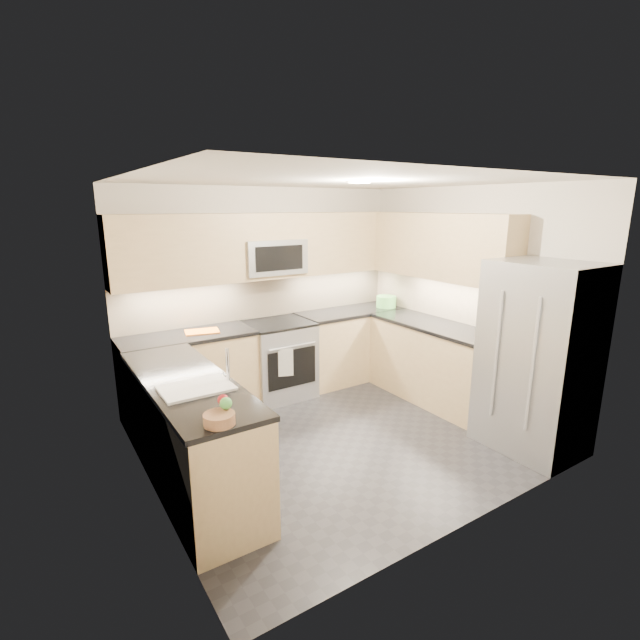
{
  "coord_description": "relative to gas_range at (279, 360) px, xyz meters",
  "views": [
    {
      "loc": [
        -2.48,
        -3.49,
        2.28
      ],
      "look_at": [
        0.0,
        0.35,
        1.15
      ],
      "focal_mm": 26.0,
      "sensor_mm": 36.0,
      "label": 1
    }
  ],
  "objects": [
    {
      "name": "floor",
      "position": [
        0.0,
        -1.28,
        -0.46
      ],
      "size": [
        3.6,
        3.2,
        0.0
      ],
      "primitive_type": "cube",
      "color": "#26262B",
      "rests_on": "ground"
    },
    {
      "name": "ceiling",
      "position": [
        0.0,
        -1.28,
        2.04
      ],
      "size": [
        3.6,
        3.2,
        0.02
      ],
      "primitive_type": "cube",
      "color": "beige",
      "rests_on": "wall_back"
    },
    {
      "name": "wall_back",
      "position": [
        0.0,
        0.32,
        0.79
      ],
      "size": [
        3.6,
        0.02,
        2.5
      ],
      "primitive_type": "cube",
      "color": "beige",
      "rests_on": "floor"
    },
    {
      "name": "wall_front",
      "position": [
        0.0,
        -2.88,
        0.79
      ],
      "size": [
        3.6,
        0.02,
        2.5
      ],
      "primitive_type": "cube",
      "color": "beige",
      "rests_on": "floor"
    },
    {
      "name": "wall_left",
      "position": [
        -1.8,
        -1.28,
        0.79
      ],
      "size": [
        0.02,
        3.2,
        2.5
      ],
      "primitive_type": "cube",
      "color": "beige",
      "rests_on": "floor"
    },
    {
      "name": "wall_right",
      "position": [
        1.8,
        -1.28,
        0.79
      ],
      "size": [
        0.02,
        3.2,
        2.5
      ],
      "primitive_type": "cube",
      "color": "beige",
      "rests_on": "floor"
    },
    {
      "name": "base_cab_back_left",
      "position": [
        -1.09,
        0.02,
        -0.01
      ],
      "size": [
        1.42,
        0.6,
        0.9
      ],
      "primitive_type": "cube",
      "color": "tan",
      "rests_on": "floor"
    },
    {
      "name": "base_cab_back_right",
      "position": [
        1.09,
        0.02,
        -0.01
      ],
      "size": [
        1.42,
        0.6,
        0.9
      ],
      "primitive_type": "cube",
      "color": "tan",
      "rests_on": "floor"
    },
    {
      "name": "base_cab_right",
      "position": [
        1.5,
        -1.12,
        -0.01
      ],
      "size": [
        0.6,
        1.7,
        0.9
      ],
      "primitive_type": "cube",
      "color": "tan",
      "rests_on": "floor"
    },
    {
      "name": "base_cab_peninsula",
      "position": [
        -1.5,
        -1.28,
        -0.01
      ],
      "size": [
        0.6,
        2.0,
        0.9
      ],
      "primitive_type": "cube",
      "color": "tan",
      "rests_on": "floor"
    },
    {
      "name": "countertop_back_left",
      "position": [
        -1.09,
        0.02,
        0.47
      ],
      "size": [
        1.42,
        0.63,
        0.04
      ],
      "primitive_type": "cube",
      "color": "black",
      "rests_on": "base_cab_back_left"
    },
    {
      "name": "countertop_back_right",
      "position": [
        1.09,
        0.02,
        0.47
      ],
      "size": [
        1.42,
        0.63,
        0.04
      ],
      "primitive_type": "cube",
      "color": "black",
      "rests_on": "base_cab_back_right"
    },
    {
      "name": "countertop_right",
      "position": [
        1.5,
        -1.12,
        0.47
      ],
      "size": [
        0.63,
        1.7,
        0.04
      ],
      "primitive_type": "cube",
      "color": "black",
      "rests_on": "base_cab_right"
    },
    {
      "name": "countertop_peninsula",
      "position": [
        -1.5,
        -1.28,
        0.47
      ],
      "size": [
        0.63,
        2.0,
        0.04
      ],
      "primitive_type": "cube",
      "color": "black",
      "rests_on": "base_cab_peninsula"
    },
    {
      "name": "upper_cab_back",
      "position": [
        0.0,
        0.15,
        1.37
      ],
      "size": [
        3.6,
        0.35,
        0.75
      ],
      "primitive_type": "cube",
      "color": "tan",
      "rests_on": "wall_back"
    },
    {
      "name": "upper_cab_right",
      "position": [
        1.62,
        -1.0,
        1.37
      ],
      "size": [
        0.35,
        1.95,
        0.75
      ],
      "primitive_type": "cube",
      "color": "tan",
      "rests_on": "wall_right"
    },
    {
      "name": "backsplash_back",
      "position": [
        0.0,
        0.32,
        0.74
      ],
      "size": [
        3.6,
        0.01,
        0.51
      ],
      "primitive_type": "cube",
      "color": "tan",
      "rests_on": "wall_back"
    },
    {
      "name": "backsplash_right",
      "position": [
        1.8,
        -0.82,
        0.74
      ],
      "size": [
        0.01,
        2.3,
        0.51
      ],
      "primitive_type": "cube",
      "color": "tan",
      "rests_on": "wall_right"
    },
    {
      "name": "gas_range",
      "position": [
        0.0,
        0.0,
        0.0
      ],
      "size": [
        0.76,
        0.65,
        0.91
      ],
      "primitive_type": "cube",
      "color": "#9FA1A7",
      "rests_on": "floor"
    },
    {
      "name": "range_cooktop",
      "position": [
        0.0,
        0.0,
        0.46
      ],
      "size": [
        0.76,
        0.65,
        0.03
      ],
      "primitive_type": "cube",
      "color": "black",
      "rests_on": "gas_range"
    },
    {
      "name": "oven_door_glass",
      "position": [
        0.0,
        -0.33,
        -0.01
      ],
      "size": [
        0.62,
        0.02,
        0.45
      ],
      "primitive_type": "cube",
      "color": "black",
      "rests_on": "gas_range"
    },
    {
      "name": "oven_handle",
      "position": [
        0.0,
        -0.35,
        0.26
      ],
      "size": [
        0.6,
        0.02,
        0.02
      ],
      "primitive_type": "cylinder",
      "rotation": [
        0.0,
        1.57,
        0.0
      ],
      "color": "#B2B5BA",
      "rests_on": "gas_range"
    },
    {
      "name": "microwave",
      "position": [
        0.0,
        0.12,
        1.24
      ],
      "size": [
        0.76,
        0.4,
        0.4
      ],
      "primitive_type": "cube",
      "color": "gray",
      "rests_on": "upper_cab_back"
    },
    {
      "name": "microwave_door",
      "position": [
        0.0,
        -0.08,
        1.24
      ],
      "size": [
        0.6,
        0.01,
        0.28
      ],
      "primitive_type": "cube",
      "color": "black",
      "rests_on": "microwave"
    },
    {
      "name": "refrigerator",
      "position": [
        1.45,
        -2.43,
        0.45
      ],
      "size": [
        0.7,
        0.9,
        1.8
      ],
      "primitive_type": "cube",
      "color": "#929599",
      "rests_on": "floor"
    },
    {
      "name": "fridge_handle_left",
      "position": [
        1.08,
        -2.61,
        0.49
      ],
      "size": [
        0.02,
        0.02,
        1.2
      ],
      "primitive_type": "cylinder",
      "color": "#B2B5BA",
      "rests_on": "refrigerator"
    },
    {
      "name": "fridge_handle_right",
      "position": [
        1.08,
        -2.25,
        0.49
      ],
      "size": [
        0.02,
        0.02,
        1.2
      ],
      "primitive_type": "cylinder",
      "color": "#B2B5BA",
      "rests_on": "refrigerator"
    },
    {
      "name": "sink_basin",
      "position": [
        -1.5,
        -1.53,
        0.42
      ],
      "size": [
        0.52,
        0.38,
        0.16
      ],
      "primitive_type": "cube",
      "color": "white",
      "rests_on": "base_cab_peninsula"
    },
    {
      "name": "faucet",
      "position": [
        -1.24,
        -1.53,
        0.62
      ],
      "size": [
        0.03,
        0.03,
        0.28
      ],
      "primitive_type": "cylinder",
      "color": "silver",
      "rests_on": "countertop_peninsula"
    },
    {
      "name": "utensil_bowl",
      "position": [
        1.61,
        -0.09,
        0.56
      ],
      "size": [
        0.33,
        0.33,
        0.15
      ],
      "primitive_type": "cylinder",
      "rotation": [
        0.0,
        0.0,
        -0.3
      ],
      "color": "#57B04B",
      "rests_on": "countertop_back_right"
    },
    {
      "name": "cutting_board",
      "position": [
        -0.92,
        0.03,
        0.49
      ],
      "size": [
        0.4,
        0.32,
        0.01
      ],
      "primitive_type": "cube",
      "rotation": [
        0.0,
        0.0,
        -0.22
      ],
      "color": "orange",
      "rests_on": "countertop_back_left"
    },
    {
      "name": "fruit_basket",
      "position": [
        -1.56,
        -2.17,
        0.52
      ],
      "size": [
        0.26,
        0.26,
        0.07
      ],
      "primitive_type": "cylinder",
      "rotation": [
        0.0,
        0.0,
        0.38
      ],
      "color": "#A16E4B",
      "rests_on": "countertop_peninsula"
    },
    {
      "name": "fruit_apple",
      "position": [
        -1.5,
        -2.08,
        0.6
      ],
      "size": [
        0.07,
        0.07,
        0.07
      ],
      "primitive_type": "sphere",
      "color": "maroon",
      "rests_on": "fruit_basket"
    },
    {
      "name": "fruit_pear",
      "position": [
        -1.5,
        -2.14,
        0.6
      ],
      "size": [
        0.08,
        0.08,
        0.08
      ],
      "primitive_type": "sphere",
      "color": "#50B34D",
      "rests_on": "fruit_basket"
    },
    {
      "name": "dish_towel_check",
      "position": [
        -0.11,
        -0.37,
        0.1
      ],
      "size": [
        0.16,
        0.07,
        0.32
      ],
      "primitive_type": "cube",
      "rotation": [
        0.0,
        0.0,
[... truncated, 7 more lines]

